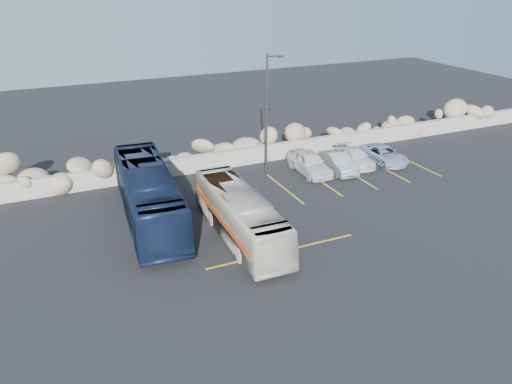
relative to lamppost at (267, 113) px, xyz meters
name	(u,v)px	position (x,y,z in m)	size (l,w,h in m)	color
ground	(302,249)	(-2.56, -9.50, -4.30)	(90.00, 90.00, 0.00)	black
seawall	(218,160)	(-2.56, 2.50, -3.70)	(60.00, 0.40, 1.20)	gray
riprap_pile	(212,146)	(-2.56, 3.70, -3.00)	(54.00, 2.80, 2.60)	#907A5E
parking_lines	(324,191)	(2.09, -3.93, -4.29)	(18.16, 9.36, 0.01)	gold
lamppost	(267,113)	(0.00, 0.00, 0.00)	(1.14, 0.18, 8.00)	#33302D
vintage_bus	(240,215)	(-4.88, -7.07, -3.04)	(2.10, 9.00, 2.51)	beige
tour_coach	(148,194)	(-8.66, -3.23, -2.78)	(2.54, 10.85, 3.02)	#0F1A35
car_a	(309,163)	(2.81, -0.79, -3.56)	(1.73, 4.29, 1.46)	silver
car_b	(338,162)	(4.73, -1.32, -3.67)	(1.33, 3.81, 1.26)	#A2A3A7
car_c	(355,157)	(6.56, -0.76, -3.75)	(1.53, 3.75, 1.09)	silver
car_d	(383,154)	(8.67, -1.16, -3.72)	(1.89, 4.11, 1.14)	#88A0C1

